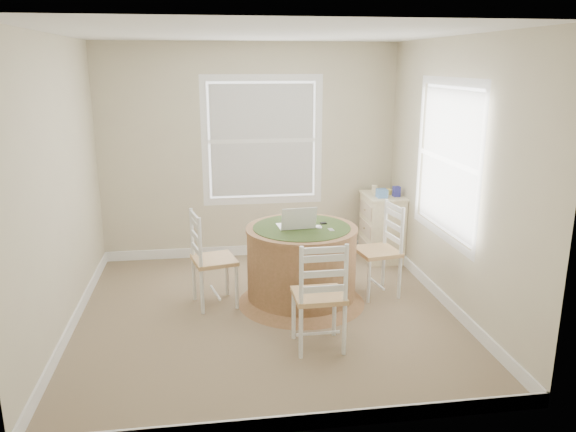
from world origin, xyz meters
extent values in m
cube|color=#7C6F4F|center=(0.00, 0.00, -0.01)|extent=(3.60, 3.60, 0.02)
cube|color=white|center=(0.00, 0.00, 2.61)|extent=(3.60, 3.60, 0.02)
cube|color=#BFB296|center=(0.00, 1.81, 1.30)|extent=(3.60, 0.02, 2.60)
cube|color=#BFB296|center=(0.00, -1.81, 1.30)|extent=(3.60, 0.02, 2.60)
cube|color=#BFB296|center=(-1.81, 0.00, 1.30)|extent=(0.02, 3.60, 2.60)
cube|color=#BFB296|center=(1.81, 0.00, 1.30)|extent=(0.02, 3.60, 2.60)
cube|color=white|center=(0.00, 1.79, 0.06)|extent=(3.60, 0.02, 0.12)
cube|color=white|center=(0.00, -1.79, 0.06)|extent=(3.60, 0.02, 0.12)
cube|color=white|center=(-1.79, 0.00, 0.06)|extent=(0.02, 3.60, 0.12)
cube|color=white|center=(1.79, 0.00, 0.06)|extent=(0.02, 3.60, 0.12)
cylinder|color=#996744|center=(0.38, 0.26, 0.43)|extent=(1.09, 1.09, 0.71)
cone|color=#996744|center=(0.38, 0.26, 0.04)|extent=(1.29, 1.29, 0.08)
cylinder|color=#996744|center=(0.38, 0.26, 0.77)|extent=(1.11, 1.11, 0.03)
cylinder|color=#38451E|center=(0.38, 0.26, 0.79)|extent=(0.96, 0.96, 0.01)
cone|color=#38451E|center=(0.38, 0.26, 0.73)|extent=(1.07, 1.07, 0.10)
cube|color=white|center=(0.32, 0.30, 0.79)|extent=(0.36, 0.27, 0.02)
cube|color=silver|center=(0.32, 0.30, 0.80)|extent=(0.29, 0.16, 0.00)
cube|color=black|center=(0.33, 0.15, 0.91)|extent=(0.35, 0.10, 0.22)
ellipsoid|color=white|center=(0.54, 0.21, 0.80)|extent=(0.07, 0.11, 0.03)
cube|color=#B7BABF|center=(0.64, 0.12, 0.79)|extent=(0.05, 0.09, 0.02)
cube|color=black|center=(0.61, 0.34, 0.80)|extent=(0.06, 0.05, 0.02)
cube|color=#F4EBB7|center=(1.58, 1.42, 0.40)|extent=(0.42, 0.58, 0.79)
cube|color=#F4EBB7|center=(1.58, 1.42, 0.80)|extent=(0.45, 0.61, 0.02)
cube|color=#C3AE90|center=(1.35, 1.42, 0.16)|extent=(0.01, 0.49, 0.17)
cube|color=#C3AE90|center=(1.35, 1.42, 0.40)|extent=(0.01, 0.49, 0.17)
cube|color=#C3AE90|center=(1.35, 1.42, 0.63)|extent=(0.01, 0.49, 0.17)
cube|color=#5483C2|center=(1.51, 1.28, 0.86)|extent=(0.12, 0.12, 0.10)
cube|color=#EAD052|center=(1.61, 1.45, 0.84)|extent=(0.15, 0.10, 0.06)
cube|color=navy|center=(1.71, 1.31, 0.87)|extent=(0.08, 0.08, 0.12)
cylinder|color=beige|center=(1.50, 1.56, 0.86)|extent=(0.07, 0.07, 0.09)
camera|label=1|loc=(-0.52, -4.96, 2.36)|focal=35.00mm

